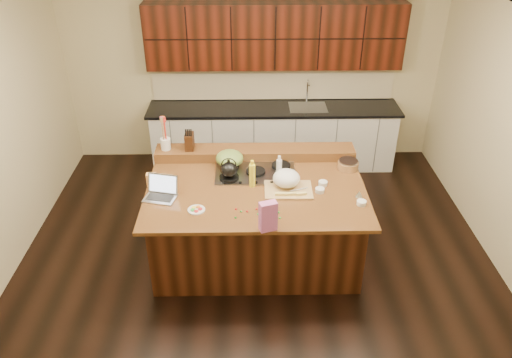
{
  "coord_description": "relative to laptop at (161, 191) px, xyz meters",
  "views": [
    {
      "loc": [
        -0.08,
        -4.63,
        3.84
      ],
      "look_at": [
        0.0,
        0.05,
        1.0
      ],
      "focal_mm": 35.0,
      "sensor_mm": 36.0,
      "label": 1
    }
  ],
  "objects": [
    {
      "name": "gumdrop_13",
      "position": [
        0.85,
        -0.31,
        -0.05
      ],
      "size": [
        0.02,
        0.02,
        0.02
      ],
      "primitive_type": "ellipsoid",
      "color": "#198C26",
      "rests_on": "island"
    },
    {
      "name": "vinegar_bottle",
      "position": [
        1.27,
        0.32,
        0.06
      ],
      "size": [
        0.08,
        0.08,
        0.25
      ],
      "primitive_type": "cylinder",
      "rotation": [
        0.0,
        0.0,
        -0.32
      ],
      "color": "silver",
      "rests_on": "island"
    },
    {
      "name": "gumdrop_7",
      "position": [
        1.24,
        -0.43,
        -0.05
      ],
      "size": [
        0.02,
        0.02,
        0.02
      ],
      "primitive_type": "ellipsoid",
      "color": "#198C26",
      "rests_on": "island"
    },
    {
      "name": "room",
      "position": [
        1.01,
        0.16,
        0.37
      ],
      "size": [
        5.52,
        5.02,
        2.72
      ],
      "color": "black",
      "rests_on": "ground"
    },
    {
      "name": "laptop",
      "position": [
        0.0,
        0.0,
        0.0
      ],
      "size": [
        0.38,
        0.33,
        0.23
      ],
      "rotation": [
        0.0,
        0.0,
        -0.23
      ],
      "color": "#B7B7BC",
      "rests_on": "island"
    },
    {
      "name": "pink_bag",
      "position": [
        1.11,
        -0.6,
        0.09
      ],
      "size": [
        0.19,
        0.14,
        0.31
      ],
      "primitive_type": "cube",
      "rotation": [
        0.0,
        0.0,
        0.32
      ],
      "color": "#CC60A9",
      "rests_on": "island"
    },
    {
      "name": "package_box",
      "position": [
        -0.14,
        0.23,
        0.01
      ],
      "size": [
        0.11,
        0.08,
        0.15
      ],
      "primitive_type": "cube",
      "rotation": [
        0.0,
        0.0,
        0.04
      ],
      "color": "#F5A856",
      "rests_on": "island"
    },
    {
      "name": "ramekin_a",
      "position": [
        2.1,
        -0.19,
        -0.04
      ],
      "size": [
        0.12,
        0.12,
        0.04
      ],
      "primitive_type": "cylinder",
      "rotation": [
        0.0,
        0.0,
        0.17
      ],
      "color": "white",
      "rests_on": "island"
    },
    {
      "name": "back_counter",
      "position": [
        1.31,
        2.38,
        0.0
      ],
      "size": [
        3.7,
        0.66,
        2.4
      ],
      "color": "silver",
      "rests_on": "ground"
    },
    {
      "name": "back_ledge",
      "position": [
        1.01,
        0.86,
        -0.0
      ],
      "size": [
        2.4,
        0.3,
        0.12
      ],
      "primitive_type": "cube",
      "color": "black",
      "rests_on": "island"
    },
    {
      "name": "wooden_tray",
      "position": [
        1.35,
        0.14,
        0.03
      ],
      "size": [
        0.52,
        0.41,
        0.21
      ],
      "rotation": [
        0.0,
        0.0,
        -0.01
      ],
      "color": "tan",
      "rests_on": "island"
    },
    {
      "name": "candy_plate",
      "position": [
        0.39,
        -0.27,
        -0.06
      ],
      "size": [
        0.23,
        0.23,
        0.01
      ],
      "primitive_type": "cylinder",
      "rotation": [
        0.0,
        0.0,
        -0.32
      ],
      "color": "white",
      "rests_on": "island"
    },
    {
      "name": "ramekin_b",
      "position": [
        1.7,
        0.06,
        -0.04
      ],
      "size": [
        0.13,
        0.13,
        0.04
      ],
      "primitive_type": "cylinder",
      "rotation": [
        0.0,
        0.0,
        0.34
      ],
      "color": "white",
      "rests_on": "island"
    },
    {
      "name": "gumdrop_12",
      "position": [
        0.91,
        -0.31,
        -0.05
      ],
      "size": [
        0.02,
        0.02,
        0.02
      ],
      "primitive_type": "ellipsoid",
      "color": "red",
      "rests_on": "island"
    },
    {
      "name": "gumdrop_2",
      "position": [
        1.01,
        -0.27,
        -0.05
      ],
      "size": [
        0.02,
        0.02,
        0.02
      ],
      "primitive_type": "ellipsoid",
      "color": "red",
      "rests_on": "island"
    },
    {
      "name": "gumdrop_11",
      "position": [
        0.79,
        -0.42,
        -0.05
      ],
      "size": [
        0.02,
        0.02,
        0.02
      ],
      "primitive_type": "ellipsoid",
      "color": "#198C26",
      "rests_on": "island"
    },
    {
      "name": "ramekin_c",
      "position": [
        1.75,
        0.2,
        -0.04
      ],
      "size": [
        0.13,
        0.13,
        0.04
      ],
      "primitive_type": "cylinder",
      "rotation": [
        0.0,
        0.0,
        0.43
      ],
      "color": "white",
      "rests_on": "island"
    },
    {
      "name": "gumdrop_3",
      "position": [
        1.23,
        -0.33,
        -0.05
      ],
      "size": [
        0.02,
        0.02,
        0.02
      ],
      "primitive_type": "ellipsoid",
      "color": "#198C26",
      "rests_on": "island"
    },
    {
      "name": "island",
      "position": [
        1.01,
        0.16,
        -0.52
      ],
      "size": [
        2.4,
        1.6,
        0.92
      ],
      "color": "black",
      "rests_on": "ground"
    },
    {
      "name": "gumdrop_8",
      "position": [
        1.1,
        -0.43,
        -0.05
      ],
      "size": [
        0.02,
        0.02,
        0.02
      ],
      "primitive_type": "ellipsoid",
      "color": "red",
      "rests_on": "island"
    },
    {
      "name": "gumdrop_5",
      "position": [
        1.14,
        -0.43,
        -0.05
      ],
      "size": [
        0.02,
        0.02,
        0.02
      ],
      "primitive_type": "ellipsoid",
      "color": "#198C26",
      "rests_on": "island"
    },
    {
      "name": "gumdrop_1",
      "position": [
        1.02,
        -0.36,
        -0.05
      ],
      "size": [
        0.02,
        0.02,
        0.02
      ],
      "primitive_type": "ellipsoid",
      "color": "#198C26",
      "rests_on": "island"
    },
    {
      "name": "green_bowl",
      "position": [
        0.71,
        0.59,
        0.07
      ],
      "size": [
        0.4,
        0.4,
        0.18
      ],
      "primitive_type": "ellipsoid",
      "rotation": [
        0.0,
        0.0,
        0.3
      ],
      "color": "olive",
      "rests_on": "cooktop"
    },
    {
      "name": "gumdrop_0",
      "position": [
        1.09,
        -0.32,
        -0.05
      ],
      "size": [
        0.02,
        0.02,
        0.02
      ],
      "primitive_type": "ellipsoid",
      "color": "red",
      "rests_on": "island"
    },
    {
      "name": "knife_block",
      "position": [
        0.23,
        0.86,
        0.16
      ],
      "size": [
        0.1,
        0.16,
        0.2
      ],
      "primitive_type": "cube",
      "rotation": [
        0.0,
        0.0,
        -0.02
      ],
      "color": "black",
      "rests_on": "back_ledge"
    },
    {
      "name": "kitchen_timer",
      "position": [
        2.1,
        -0.04,
        -0.03
      ],
      "size": [
        0.1,
        0.1,
        0.07
      ],
      "primitive_type": "cone",
      "rotation": [
        0.0,
        0.0,
        -0.37
      ],
      "color": "silver",
      "rests_on": "island"
    },
    {
      "name": "oil_bottle",
      "position": [
        0.97,
        0.19,
        0.07
      ],
      "size": [
        0.08,
        0.08,
        0.27
      ],
      "primitive_type": "cylinder",
      "rotation": [
        0.0,
        0.0,
        -0.12
      ],
      "color": "yellow",
      "rests_on": "island"
    },
    {
      "name": "gumdrop_6",
      "position": [
        1.14,
        -0.25,
        -0.05
      ],
      "size": [
        0.02,
        0.02,
        0.02
      ],
      "primitive_type": "ellipsoid",
      "color": "red",
      "rests_on": "island"
    },
    {
      "name": "gumdrop_9",
      "position": [
        1.05,
        -0.43,
        -0.05
      ],
      "size": [
        0.02,
        0.02,
        0.02
      ],
      "primitive_type": "ellipsoid",
      "color": "#198C26",
      "rests_on": "island"
    },
    {
      "name": "utensil_crock",
      "position": [
        -0.06,
        0.86,
        0.13
      ],
      "size": [
        0.14,
        0.14,
        0.14
      ],
      "primitive_type": "cylinder",
      "rotation": [
        0.0,
        0.0,
        -0.18
      ],
      "color": "white",
      "rests_on": "back_ledge"
    },
    {
      "name": "kettle",
      "position": [
        0.71,
        0.33,
        0.07
      ],
      "size": [
        0.24,
        0.24,
        0.17
      ],
      "primitive_type": "ellipsoid",
      "rotation": [
        0.0,
        0.0,
        0.33
      ],
      "color": "black",
      "rests_on": "cooktop"
    },
    {
      "name": "strainer_bowl",
      "position": [
        2.09,
        0.55,
        -0.02
      ],
      "size": [
        0.25,
        0.25,
        0.09
      ],
      "primitive_type": "cylinder",
      "rotation": [
        0.0,
        0.0,
        0.06
      ],
      "color": "#996B3F",
      "rests_on": "island"
    },
    {
      "name": "cooktop",
      "position": [
        1.01,
        0.46,
        -0.05
      ],
      "size": [
        0.92,
        0.52,
        0.05
      ],
      "color": "gray",
      "rests_on": "island"
    },
    {
      "name": "gumdrop_4",
      "position": [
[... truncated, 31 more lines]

